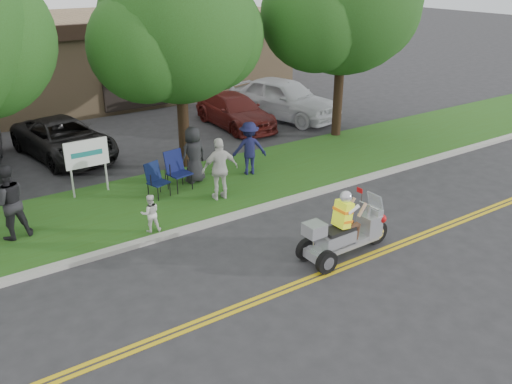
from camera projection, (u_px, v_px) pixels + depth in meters
ground at (311, 264)px, 12.43m from camera, size 120.00×120.00×0.00m
centerline_near at (327, 275)px, 11.98m from camera, size 60.00×0.10×0.01m
centerline_far at (323, 272)px, 12.11m from camera, size 60.00×0.10×0.01m
curb at (240, 214)px, 14.73m from camera, size 60.00×0.25×0.12m
grass_verge at (201, 189)px, 16.37m from camera, size 60.00×4.00×0.10m
commercial_building at (102, 56)px, 27.11m from camera, size 18.00×8.20×4.00m
tree_mid at (179, 31)px, 16.47m from camera, size 5.88×4.80×7.05m
tree_right at (344, 2)px, 19.42m from camera, size 6.86×5.60×8.07m
business_sign at (87, 157)px, 15.46m from camera, size 1.25×0.06×1.75m
trike_scooter at (344, 234)px, 12.55m from camera, size 2.55×0.85×1.67m
lawn_chair_a at (177, 168)px, 16.05m from camera, size 0.70×0.72×1.16m
lawn_chair_b at (156, 178)px, 15.57m from camera, size 0.66×0.68×1.00m
spectator_adult_mid at (8, 202)px, 13.06m from camera, size 0.99×0.81×1.90m
spectator_adult_right at (220, 169)px, 15.26m from camera, size 1.12×0.62×1.81m
spectator_chair_a at (249, 148)px, 17.09m from camera, size 1.26×1.00×1.70m
spectator_chair_b at (194, 155)px, 16.46m from camera, size 0.92×0.67×1.74m
child_right at (150, 213)px, 13.54m from camera, size 0.56×0.48×0.99m
parked_car_mid at (64, 139)px, 18.92m from camera, size 2.94×5.08×1.33m
parked_car_right at (235, 111)px, 22.46m from camera, size 1.92×4.54×1.31m
parked_car_far_right at (284, 98)px, 23.53m from camera, size 3.43×5.57×1.77m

